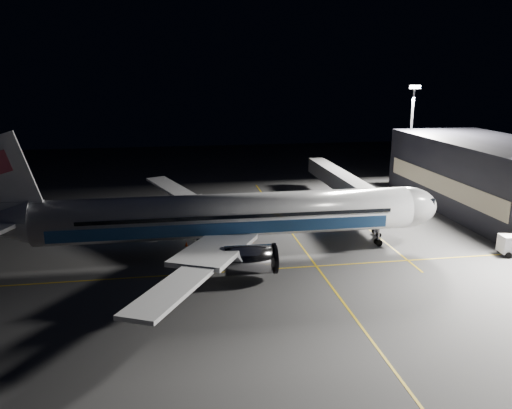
{
  "coord_description": "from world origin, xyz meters",
  "views": [
    {
      "loc": [
        -6.61,
        -61.39,
        23.19
      ],
      "look_at": [
        3.79,
        2.13,
        6.0
      ],
      "focal_mm": 35.0,
      "sensor_mm": 36.0,
      "label": 1
    }
  ],
  "objects_px": {
    "jet_bridge": "(346,184)",
    "baggage_tug": "(203,229)",
    "safety_cone_a": "(252,240)",
    "safety_cone_c": "(186,244)",
    "safety_cone_b": "(263,229)",
    "floodlight_mast_north": "(411,128)",
    "airliner": "(221,217)"
  },
  "relations": [
    {
      "from": "floodlight_mast_north",
      "to": "safety_cone_a",
      "type": "xyz_separation_m",
      "value": [
        -36.42,
        -27.99,
        -12.08
      ]
    },
    {
      "from": "airliner",
      "to": "safety_cone_c",
      "type": "distance_m",
      "value": 7.74
    },
    {
      "from": "jet_bridge",
      "to": "baggage_tug",
      "type": "xyz_separation_m",
      "value": [
        -25.0,
        -9.02,
        -3.82
      ]
    },
    {
      "from": "jet_bridge",
      "to": "safety_cone_a",
      "type": "distance_m",
      "value": 23.56
    },
    {
      "from": "jet_bridge",
      "to": "safety_cone_c",
      "type": "relative_size",
      "value": 54.44
    },
    {
      "from": "jet_bridge",
      "to": "safety_cone_b",
      "type": "xyz_separation_m",
      "value": [
        -16.0,
        -9.19,
        -4.28
      ]
    },
    {
      "from": "baggage_tug",
      "to": "safety_cone_c",
      "type": "distance_m",
      "value": 5.68
    },
    {
      "from": "jet_bridge",
      "to": "safety_cone_b",
      "type": "distance_m",
      "value": 18.94
    },
    {
      "from": "baggage_tug",
      "to": "safety_cone_b",
      "type": "relative_size",
      "value": 4.29
    },
    {
      "from": "airliner",
      "to": "safety_cone_a",
      "type": "relative_size",
      "value": 104.58
    },
    {
      "from": "airliner",
      "to": "baggage_tug",
      "type": "height_order",
      "value": "airliner"
    },
    {
      "from": "jet_bridge",
      "to": "safety_cone_b",
      "type": "height_order",
      "value": "jet_bridge"
    },
    {
      "from": "jet_bridge",
      "to": "safety_cone_c",
      "type": "height_order",
      "value": "jet_bridge"
    },
    {
      "from": "safety_cone_c",
      "to": "floodlight_mast_north",
      "type": "bearing_deg",
      "value": 31.55
    },
    {
      "from": "jet_bridge",
      "to": "airliner",
      "type": "bearing_deg",
      "value": -141.96
    },
    {
      "from": "safety_cone_b",
      "to": "airliner",
      "type": "bearing_deg",
      "value": -128.6
    },
    {
      "from": "airliner",
      "to": "safety_cone_b",
      "type": "xyz_separation_m",
      "value": [
        7.08,
        8.86,
        -4.86
      ]
    },
    {
      "from": "floodlight_mast_north",
      "to": "baggage_tug",
      "type": "bearing_deg",
      "value": -151.91
    },
    {
      "from": "safety_cone_b",
      "to": "baggage_tug",
      "type": "bearing_deg",
      "value": 178.88
    },
    {
      "from": "safety_cone_b",
      "to": "safety_cone_c",
      "type": "relative_size",
      "value": 0.97
    },
    {
      "from": "jet_bridge",
      "to": "floodlight_mast_north",
      "type": "distance_m",
      "value": 24.06
    },
    {
      "from": "airliner",
      "to": "safety_cone_a",
      "type": "bearing_deg",
      "value": 40.67
    },
    {
      "from": "safety_cone_b",
      "to": "safety_cone_c",
      "type": "height_order",
      "value": "safety_cone_c"
    },
    {
      "from": "airliner",
      "to": "safety_cone_a",
      "type": "height_order",
      "value": "airliner"
    },
    {
      "from": "floodlight_mast_north",
      "to": "safety_cone_a",
      "type": "height_order",
      "value": "floodlight_mast_north"
    },
    {
      "from": "safety_cone_a",
      "to": "safety_cone_c",
      "type": "xyz_separation_m",
      "value": [
        -9.17,
        0.0,
        0.02
      ]
    },
    {
      "from": "safety_cone_b",
      "to": "safety_cone_c",
      "type": "distance_m",
      "value": 12.57
    },
    {
      "from": "floodlight_mast_north",
      "to": "safety_cone_b",
      "type": "xyz_separation_m",
      "value": [
        -34.0,
        -23.12,
        -12.06
      ]
    },
    {
      "from": "safety_cone_b",
      "to": "safety_cone_a",
      "type": "bearing_deg",
      "value": -116.46
    },
    {
      "from": "jet_bridge",
      "to": "baggage_tug",
      "type": "height_order",
      "value": "jet_bridge"
    },
    {
      "from": "safety_cone_a",
      "to": "baggage_tug",
      "type": "bearing_deg",
      "value": 142.54
    },
    {
      "from": "jet_bridge",
      "to": "baggage_tug",
      "type": "bearing_deg",
      "value": -160.16
    }
  ]
}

